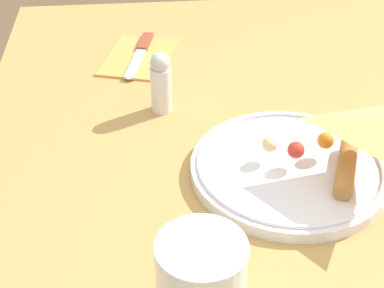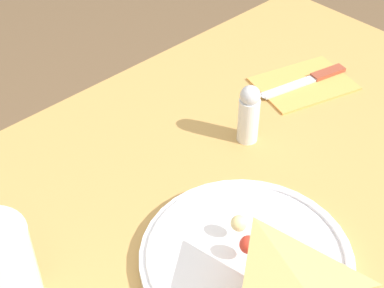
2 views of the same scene
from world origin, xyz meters
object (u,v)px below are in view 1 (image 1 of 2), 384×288
at_px(plate_pizza, 292,166).
at_px(napkin_folded, 139,57).
at_px(butter_knife, 140,53).
at_px(dining_table, 253,238).
at_px(salt_shaker, 161,82).

xyz_separation_m(plate_pizza, napkin_folded, (-0.36, -0.20, -0.01)).
xyz_separation_m(napkin_folded, butter_knife, (-0.01, 0.00, 0.00)).
relative_size(dining_table, plate_pizza, 4.81).
relative_size(butter_knife, salt_shaker, 1.79).
xyz_separation_m(napkin_folded, salt_shaker, (0.18, 0.03, 0.05)).
bearing_deg(dining_table, napkin_folded, -158.48).
distance_m(dining_table, napkin_folded, 0.42).
bearing_deg(napkin_folded, salt_shaker, 9.89).
relative_size(napkin_folded, butter_knife, 1.07).
relative_size(plate_pizza, butter_knife, 1.51).
xyz_separation_m(butter_knife, salt_shaker, (0.19, 0.03, 0.04)).
bearing_deg(salt_shaker, dining_table, 30.80).
xyz_separation_m(dining_table, plate_pizza, (-0.02, 0.05, 0.11)).
relative_size(dining_table, salt_shaker, 12.98).
height_order(plate_pizza, butter_knife, plate_pizza).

